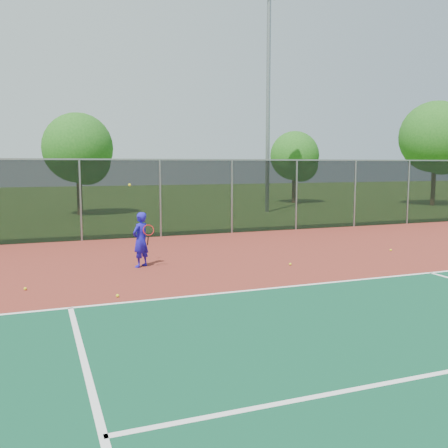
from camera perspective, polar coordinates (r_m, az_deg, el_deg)
name	(u,v)px	position (r m, az deg, el deg)	size (l,w,h in m)	color
court_apron	(394,289)	(12.09, 18.83, -7.07)	(30.00, 20.00, 0.02)	maroon
fence_back	(232,196)	(20.49, 0.90, 3.27)	(30.00, 0.06, 3.03)	black
tennis_player	(141,240)	(13.90, -9.51, -1.76)	(0.66, 0.73, 2.30)	#1B13B6
practice_ball_0	(391,250)	(17.19, 18.52, -2.83)	(0.07, 0.07, 0.07)	yellow
practice_ball_3	(290,264)	(14.15, 7.59, -4.57)	(0.07, 0.07, 0.07)	yellow
practice_ball_4	(117,296)	(10.98, -12.08, -8.01)	(0.07, 0.07, 0.07)	yellow
practice_ball_5	(25,289)	(12.17, -21.77, -6.88)	(0.07, 0.07, 0.07)	yellow
floodlight_n	(268,91)	(30.09, 5.07, 14.90)	(0.90, 0.40, 12.57)	gray
tree_back_left	(80,151)	(28.97, -16.13, 8.00)	(3.86, 3.86, 5.67)	#362513
tree_back_mid	(296,158)	(37.05, 8.24, 7.47)	(3.57, 3.57, 5.24)	#362513
tree_back_right	(437,140)	(37.38, 23.20, 8.80)	(4.84, 4.84, 7.12)	#362513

